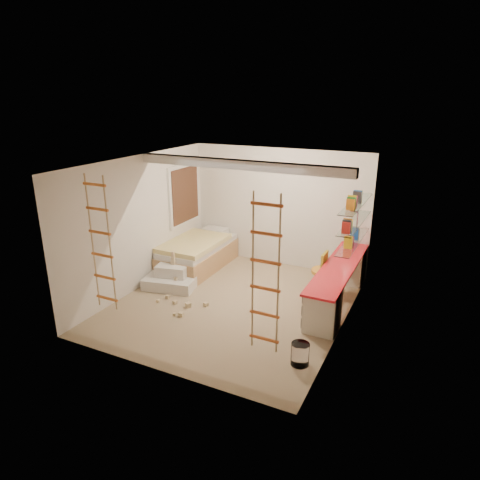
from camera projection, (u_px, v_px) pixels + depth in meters
The scene contains 15 objects.
floor at pixel (233, 303), 7.90m from camera, with size 4.50×4.50×0.00m, color tan.
ceiling_beam at pixel (240, 165), 7.34m from camera, with size 4.00×0.18×0.16m, color white.
window_frame at pixel (184, 195), 9.49m from camera, with size 0.06×1.15×1.35m, color white.
window_blind at pixel (185, 195), 9.47m from camera, with size 0.02×1.00×1.20m, color #4C2D1E.
rope_ladder_left at pixel (101, 244), 6.48m from camera, with size 0.41×0.04×2.13m, color #CA6222, non-canonical shape.
rope_ladder_right at pixel (265, 275), 5.36m from camera, with size 0.41×0.04×2.13m, color #E15726, non-canonical shape.
waste_bin at pixel (300, 354), 6.08m from camera, with size 0.27×0.27×0.33m, color white.
desk at pixel (338, 283), 7.80m from camera, with size 0.56×2.80×0.75m.
shelves at pixel (355, 223), 7.61m from camera, with size 0.25×1.80×0.71m.
bed at pixel (198, 253), 9.45m from camera, with size 1.02×2.00×0.69m.
task_lamp at pixel (350, 230), 8.39m from camera, with size 0.14×0.36×0.57m.
swivel_chair at pixel (323, 280), 8.09m from camera, with size 0.53×0.53×0.89m.
play_platform at pixel (172, 278), 8.59m from camera, with size 1.14×0.96×0.44m.
toy_blocks at pixel (176, 286), 8.09m from camera, with size 1.36×1.19×0.71m.
books at pixel (355, 215), 7.56m from camera, with size 0.14×0.70×0.92m.
Camera 1 is at (3.22, -6.32, 3.67)m, focal length 32.00 mm.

